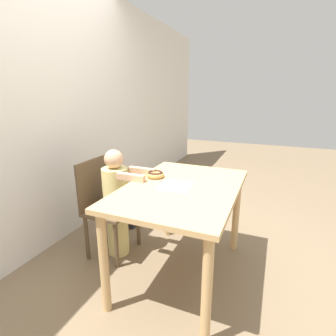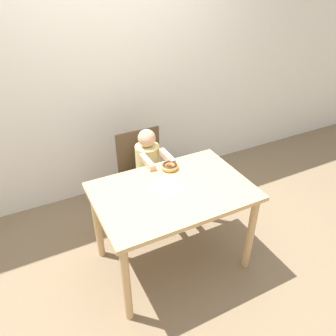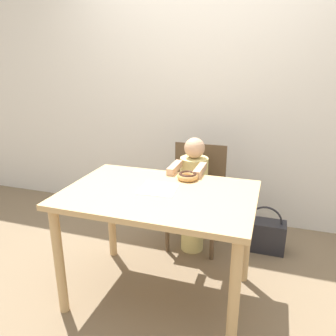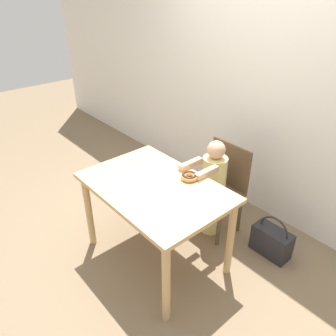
# 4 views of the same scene
# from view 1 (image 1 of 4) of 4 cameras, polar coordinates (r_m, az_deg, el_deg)

# --- Properties ---
(ground_plane) EXTENTS (12.00, 12.00, 0.00)m
(ground_plane) POSITION_cam_1_polar(r_m,az_deg,el_deg) (2.30, 2.76, -22.00)
(ground_plane) COLOR #7A664C
(wall_back) EXTENTS (8.00, 0.05, 2.50)m
(wall_back) POSITION_cam_1_polar(r_m,az_deg,el_deg) (2.57, -26.09, 10.75)
(wall_back) COLOR silver
(wall_back) RESTS_ON ground_plane
(dining_table) EXTENTS (1.18, 0.80, 0.76)m
(dining_table) POSITION_cam_1_polar(r_m,az_deg,el_deg) (1.97, 3.01, -6.95)
(dining_table) COLOR tan
(dining_table) RESTS_ON ground_plane
(chair) EXTENTS (0.44, 0.37, 0.87)m
(chair) POSITION_cam_1_polar(r_m,az_deg,el_deg) (2.42, -13.28, -7.76)
(chair) COLOR brown
(chair) RESTS_ON ground_plane
(child_figure) EXTENTS (0.24, 0.44, 0.97)m
(child_figure) POSITION_cam_1_polar(r_m,az_deg,el_deg) (2.34, -11.05, -7.42)
(child_figure) COLOR #E0D17F
(child_figure) RESTS_ON ground_plane
(donut) EXTENTS (0.14, 0.14, 0.05)m
(donut) POSITION_cam_1_polar(r_m,az_deg,el_deg) (2.11, -2.77, -1.38)
(donut) COLOR tan
(donut) RESTS_ON dining_table
(napkin) EXTENTS (0.24, 0.24, 0.00)m
(napkin) POSITION_cam_1_polar(r_m,az_deg,el_deg) (1.92, 1.58, -3.94)
(napkin) COLOR white
(napkin) RESTS_ON dining_table
(handbag) EXTENTS (0.34, 0.17, 0.40)m
(handbag) POSITION_cam_1_polar(r_m,az_deg,el_deg) (3.02, -7.53, -9.06)
(handbag) COLOR #232328
(handbag) RESTS_ON ground_plane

